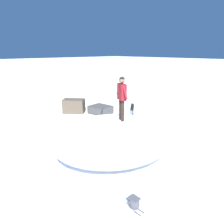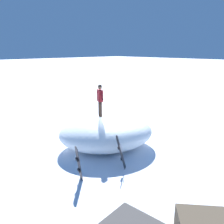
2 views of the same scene
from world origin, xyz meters
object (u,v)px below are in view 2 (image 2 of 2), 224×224
object	(u,v)px
snowboarder_standing	(100,97)
snowboard_primary_upright	(121,151)
backpack_near	(99,126)
snowboard_secondary_upright	(78,163)

from	to	relation	value
snowboarder_standing	snowboard_primary_upright	bearing A→B (deg)	-21.55
backpack_near	snowboard_primary_upright	bearing A→B (deg)	-30.80
snowboard_primary_upright	snowboarder_standing	bearing A→B (deg)	158.45
snowboarder_standing	snowboard_secondary_upright	size ratio (longest dim) A/B	1.12
snowboard_primary_upright	snowboard_secondary_upright	distance (m)	2.09
snowboard_secondary_upright	snowboarder_standing	bearing A→B (deg)	124.32
snowboarder_standing	snowboard_primary_upright	size ratio (longest dim) A/B	1.09
snowboard_secondary_upright	snowboard_primary_upright	bearing A→B (deg)	76.46
snowboarder_standing	backpack_near	size ratio (longest dim) A/B	3.25
snowboard_secondary_upright	backpack_near	xyz separation A→B (m)	(-4.42, 4.96, -0.61)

